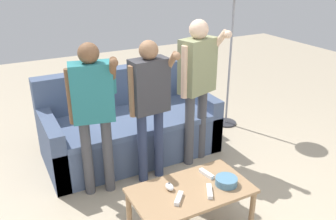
{
  "coord_description": "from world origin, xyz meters",
  "views": [
    {
      "loc": [
        -1.39,
        -2.0,
        2.08
      ],
      "look_at": [
        -0.14,
        0.38,
        0.92
      ],
      "focal_mm": 38.09,
      "sensor_mm": 36.0,
      "label": 1
    }
  ],
  "objects_px": {
    "game_remote_wand_near": "(209,191)",
    "game_remote_wand_spare": "(179,198)",
    "snack_bowl": "(226,181)",
    "player_center": "(150,96)",
    "player_right": "(197,77)",
    "game_remote_nunchuk": "(170,187)",
    "player_left": "(93,104)",
    "coffee_table": "(191,195)",
    "game_remote_wand_far": "(206,174)",
    "couch": "(129,127)"
  },
  "relations": [
    {
      "from": "game_remote_wand_near",
      "to": "game_remote_wand_spare",
      "type": "distance_m",
      "value": 0.25
    },
    {
      "from": "game_remote_wand_spare",
      "to": "couch",
      "type": "bearing_deg",
      "value": 81.76
    },
    {
      "from": "game_remote_nunchuk",
      "to": "game_remote_wand_far",
      "type": "bearing_deg",
      "value": 5.37
    },
    {
      "from": "couch",
      "to": "player_right",
      "type": "height_order",
      "value": "player_right"
    },
    {
      "from": "coffee_table",
      "to": "game_remote_wand_far",
      "type": "bearing_deg",
      "value": 26.58
    },
    {
      "from": "game_remote_nunchuk",
      "to": "player_center",
      "type": "distance_m",
      "value": 0.94
    },
    {
      "from": "game_remote_wand_spare",
      "to": "game_remote_wand_near",
      "type": "bearing_deg",
      "value": -7.51
    },
    {
      "from": "couch",
      "to": "game_remote_nunchuk",
      "type": "relative_size",
      "value": 21.21
    },
    {
      "from": "player_right",
      "to": "game_remote_wand_far",
      "type": "relative_size",
      "value": 10.0
    },
    {
      "from": "couch",
      "to": "coffee_table",
      "type": "bearing_deg",
      "value": -92.93
    },
    {
      "from": "couch",
      "to": "game_remote_wand_near",
      "type": "relative_size",
      "value": 11.72
    },
    {
      "from": "game_remote_nunchuk",
      "to": "player_center",
      "type": "height_order",
      "value": "player_center"
    },
    {
      "from": "snack_bowl",
      "to": "player_center",
      "type": "xyz_separation_m",
      "value": [
        -0.21,
        0.95,
        0.42
      ]
    },
    {
      "from": "player_right",
      "to": "game_remote_wand_spare",
      "type": "height_order",
      "value": "player_right"
    },
    {
      "from": "game_remote_wand_near",
      "to": "player_left",
      "type": "bearing_deg",
      "value": 119.29
    },
    {
      "from": "game_remote_wand_far",
      "to": "game_remote_wand_spare",
      "type": "height_order",
      "value": "same"
    },
    {
      "from": "coffee_table",
      "to": "snack_bowl",
      "type": "relative_size",
      "value": 5.35
    },
    {
      "from": "player_right",
      "to": "game_remote_wand_far",
      "type": "height_order",
      "value": "player_right"
    },
    {
      "from": "game_remote_nunchuk",
      "to": "game_remote_wand_near",
      "type": "bearing_deg",
      "value": -35.47
    },
    {
      "from": "player_right",
      "to": "game_remote_wand_far",
      "type": "bearing_deg",
      "value": -116.67
    },
    {
      "from": "player_center",
      "to": "game_remote_wand_far",
      "type": "relative_size",
      "value": 9.2
    },
    {
      "from": "coffee_table",
      "to": "game_remote_wand_near",
      "type": "bearing_deg",
      "value": -46.97
    },
    {
      "from": "snack_bowl",
      "to": "player_center",
      "type": "relative_size",
      "value": 0.12
    },
    {
      "from": "game_remote_wand_spare",
      "to": "player_left",
      "type": "bearing_deg",
      "value": 107.99
    },
    {
      "from": "game_remote_wand_far",
      "to": "player_center",
      "type": "bearing_deg",
      "value": 100.43
    },
    {
      "from": "player_right",
      "to": "game_remote_wand_near",
      "type": "distance_m",
      "value": 1.31
    },
    {
      "from": "game_remote_nunchuk",
      "to": "player_right",
      "type": "bearing_deg",
      "value": 48.59
    },
    {
      "from": "player_center",
      "to": "snack_bowl",
      "type": "bearing_deg",
      "value": -77.58
    },
    {
      "from": "coffee_table",
      "to": "game_remote_nunchuk",
      "type": "distance_m",
      "value": 0.18
    },
    {
      "from": "game_remote_nunchuk",
      "to": "player_left",
      "type": "height_order",
      "value": "player_left"
    },
    {
      "from": "player_left",
      "to": "game_remote_wand_near",
      "type": "distance_m",
      "value": 1.24
    },
    {
      "from": "coffee_table",
      "to": "player_left",
      "type": "relative_size",
      "value": 0.64
    },
    {
      "from": "coffee_table",
      "to": "game_remote_wand_far",
      "type": "height_order",
      "value": "game_remote_wand_far"
    },
    {
      "from": "coffee_table",
      "to": "game_remote_nunchuk",
      "type": "xyz_separation_m",
      "value": [
        -0.15,
        0.07,
        0.08
      ]
    },
    {
      "from": "player_left",
      "to": "coffee_table",
      "type": "bearing_deg",
      "value": -62.64
    },
    {
      "from": "player_right",
      "to": "game_remote_wand_near",
      "type": "bearing_deg",
      "value": -116.91
    },
    {
      "from": "player_left",
      "to": "game_remote_wand_spare",
      "type": "height_order",
      "value": "player_left"
    },
    {
      "from": "game_remote_nunchuk",
      "to": "player_left",
      "type": "distance_m",
      "value": 0.99
    },
    {
      "from": "player_right",
      "to": "couch",
      "type": "bearing_deg",
      "value": 137.53
    },
    {
      "from": "player_left",
      "to": "player_center",
      "type": "relative_size",
      "value": 1.02
    },
    {
      "from": "player_center",
      "to": "player_right",
      "type": "height_order",
      "value": "player_right"
    },
    {
      "from": "player_left",
      "to": "game_remote_wand_spare",
      "type": "xyz_separation_m",
      "value": [
        0.31,
        -0.97,
        -0.46
      ]
    },
    {
      "from": "player_left",
      "to": "player_right",
      "type": "relative_size",
      "value": 0.94
    },
    {
      "from": "game_remote_wand_near",
      "to": "game_remote_nunchuk",
      "type": "bearing_deg",
      "value": 144.53
    },
    {
      "from": "game_remote_nunchuk",
      "to": "game_remote_wand_spare",
      "type": "relative_size",
      "value": 0.66
    },
    {
      "from": "snack_bowl",
      "to": "game_remote_wand_spare",
      "type": "distance_m",
      "value": 0.42
    },
    {
      "from": "game_remote_nunchuk",
      "to": "game_remote_wand_spare",
      "type": "xyz_separation_m",
      "value": [
        -0.0,
        -0.14,
        -0.01
      ]
    },
    {
      "from": "game_remote_nunchuk",
      "to": "player_left",
      "type": "xyz_separation_m",
      "value": [
        -0.32,
        0.83,
        0.45
      ]
    },
    {
      "from": "game_remote_wand_near",
      "to": "game_remote_wand_spare",
      "type": "xyz_separation_m",
      "value": [
        -0.25,
        0.03,
        0.0
      ]
    },
    {
      "from": "coffee_table",
      "to": "player_center",
      "type": "height_order",
      "value": "player_center"
    }
  ]
}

